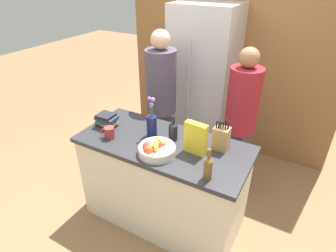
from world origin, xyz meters
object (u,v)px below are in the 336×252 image
knife_block (221,138)px  bottle_oil (173,130)px  bottle_vinegar (208,167)px  fruit_bowl (156,149)px  person_in_blue (240,118)px  coffee_mug (109,133)px  refrigerator (203,85)px  book_stack (106,120)px  flower_vase (152,124)px  cereal_box (196,138)px  person_at_sink (161,99)px

knife_block → bottle_oil: knife_block is taller
bottle_vinegar → fruit_bowl: bearing=170.4°
person_in_blue → coffee_mug: bearing=-108.0°
refrigerator → coffee_mug: size_ratio=14.99×
bottle_vinegar → bottle_oil: bearing=143.8°
refrigerator → bottle_vinegar: size_ratio=7.47×
book_stack → flower_vase: bearing=7.6°
fruit_bowl → bottle_oil: bottle_oil is taller
cereal_box → bottle_vinegar: (0.21, -0.25, -0.04)m
refrigerator → fruit_bowl: refrigerator is taller
knife_block → book_stack: (-1.07, -0.16, -0.04)m
knife_block → cereal_box: 0.22m
refrigerator → coffee_mug: refrigerator is taller
refrigerator → person_at_sink: refrigerator is taller
fruit_bowl → cereal_box: size_ratio=1.13×
book_stack → person_in_blue: bearing=35.3°
fruit_bowl → person_in_blue: 1.01m
person_in_blue → person_at_sink: bearing=-147.3°
fruit_bowl → person_at_sink: (-0.44, 0.83, 0.01)m
refrigerator → person_in_blue: (0.64, -0.55, -0.03)m
flower_vase → coffee_mug: 0.38m
bottle_oil → person_at_sink: (-0.46, 0.57, -0.03)m
cereal_box → book_stack: 0.92m
cereal_box → person_in_blue: bearing=78.2°
knife_block → person_at_sink: person_at_sink is taller
coffee_mug → bottle_oil: bottle_oil is taller
person_at_sink → person_in_blue: (0.86, 0.09, -0.05)m
fruit_bowl → cereal_box: cereal_box is taller
bottle_oil → bottle_vinegar: (0.46, -0.34, 0.01)m
refrigerator → cereal_box: bearing=-69.3°
knife_block → book_stack: knife_block is taller
cereal_box → person_in_blue: size_ratio=0.17×
fruit_bowl → flower_vase: flower_vase is taller
cereal_box → person_in_blue: (0.16, 0.74, -0.13)m
person_at_sink → book_stack: bearing=-129.9°
fruit_bowl → person_in_blue: (0.42, 0.92, -0.04)m
knife_block → coffee_mug: size_ratio=2.22×
person_in_blue → bottle_vinegar: bearing=-60.0°
refrigerator → flower_vase: refrigerator is taller
knife_block → person_in_blue: person_in_blue is taller
fruit_bowl → knife_block: size_ratio=1.09×
refrigerator → knife_block: 1.32m
book_stack → person_in_blue: size_ratio=0.13×
flower_vase → cereal_box: bearing=-6.3°
knife_block → coffee_mug: knife_block is taller
fruit_bowl → bottle_vinegar: size_ratio=1.21×
person_at_sink → person_in_blue: size_ratio=1.05×
coffee_mug → person_in_blue: person_in_blue is taller
bottle_vinegar → person_in_blue: 1.00m
cereal_box → book_stack: (-0.91, -0.01, -0.07)m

